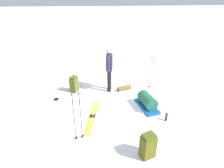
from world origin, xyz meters
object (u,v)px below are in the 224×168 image
object	(u,v)px
skier_standing	(109,67)
thermos_bottle	(166,117)
backpack_bright	(74,84)
gear_sled	(147,102)
backpack_large_dark	(148,146)
sleeping_mat_rolled	(124,88)
ski_pair_far	(93,116)
ski_poles_planted_near	(77,115)
ski_poles_planted_far	(151,71)
ski_pair_near	(56,100)

from	to	relation	value
skier_standing	thermos_bottle	world-z (taller)	skier_standing
backpack_bright	gear_sled	xyz separation A→B (m)	(-2.52, 1.30, -0.09)
backpack_large_dark	sleeping_mat_rolled	world-z (taller)	backpack_large_dark
ski_pair_far	thermos_bottle	world-z (taller)	thermos_bottle
backpack_large_dark	ski_poles_planted_near	bearing A→B (deg)	-23.50
backpack_large_dark	gear_sled	xyz separation A→B (m)	(-0.49, -2.05, -0.09)
ski_pair_far	gear_sled	size ratio (longest dim) A/B	1.57
ski_poles_planted_near	sleeping_mat_rolled	world-z (taller)	ski_poles_planted_near
ski_poles_planted_near	gear_sled	size ratio (longest dim) A/B	1.26
backpack_bright	ski_poles_planted_far	xyz separation A→B (m)	(-2.98, -0.11, 0.41)
ski_pair_near	ski_poles_planted_near	xyz separation A→B (m)	(-0.98, 2.05, 0.76)
ski_pair_near	backpack_bright	xyz separation A→B (m)	(-0.60, -0.59, 0.30)
ski_poles_planted_near	ski_pair_near	bearing A→B (deg)	-64.57
backpack_large_dark	ski_poles_planted_far	xyz separation A→B (m)	(-0.96, -3.46, 0.41)
ski_poles_planted_near	ski_pair_far	bearing A→B (deg)	-109.52
ski_poles_planted_far	skier_standing	bearing A→B (deg)	3.21
skier_standing	sleeping_mat_rolled	world-z (taller)	skier_standing
skier_standing	backpack_bright	size ratio (longest dim) A/B	2.65
gear_sled	ski_pair_far	bearing A→B (deg)	12.04
ski_poles_planted_far	gear_sled	bearing A→B (deg)	71.74
ski_pair_near	ski_pair_far	size ratio (longest dim) A/B	1.10
skier_standing	ski_pair_near	xyz separation A→B (m)	(1.95, 0.60, -0.94)
sleeping_mat_rolled	ski_poles_planted_far	bearing A→B (deg)	-173.08
ski_pair_near	backpack_bright	world-z (taller)	backpack_bright
thermos_bottle	gear_sled	bearing A→B (deg)	-61.80
skier_standing	backpack_large_dark	distance (m)	3.50
backpack_large_dark	gear_sled	world-z (taller)	backpack_large_dark
ski_pair_far	thermos_bottle	size ratio (longest dim) A/B	6.71
sleeping_mat_rolled	backpack_bright	bearing A→B (deg)	-0.57
skier_standing	ski_pair_near	size ratio (longest dim) A/B	0.89
backpack_large_dark	backpack_bright	bearing A→B (deg)	-58.89
skier_standing	backpack_large_dark	bearing A→B (deg)	101.33
ski_pair_near	thermos_bottle	bearing A→B (deg)	157.36
backpack_bright	ski_pair_near	bearing A→B (deg)	44.29
backpack_bright	ski_poles_planted_near	bearing A→B (deg)	98.11
ski_pair_near	sleeping_mat_rolled	world-z (taller)	sleeping_mat_rolled
skier_standing	backpack_bright	xyz separation A→B (m)	(1.35, 0.02, -0.64)
ski_pair_near	ski_poles_planted_far	distance (m)	3.72
gear_sled	skier_standing	bearing A→B (deg)	-48.47
ski_poles_planted_far	thermos_bottle	bearing A→B (deg)	88.34
ski_pair_near	backpack_bright	distance (m)	0.89
ski_poles_planted_near	sleeping_mat_rolled	size ratio (longest dim) A/B	2.54
backpack_large_dark	backpack_bright	distance (m)	3.92
backpack_bright	thermos_bottle	bearing A→B (deg)	144.89
skier_standing	backpack_large_dark	world-z (taller)	skier_standing
ski_pair_near	ski_pair_far	distance (m)	1.71
ski_poles_planted_far	gear_sled	size ratio (longest dim) A/B	1.18
ski_poles_planted_far	thermos_bottle	distance (m)	2.24
gear_sled	sleeping_mat_rolled	size ratio (longest dim) A/B	2.02
gear_sled	sleeping_mat_rolled	world-z (taller)	gear_sled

